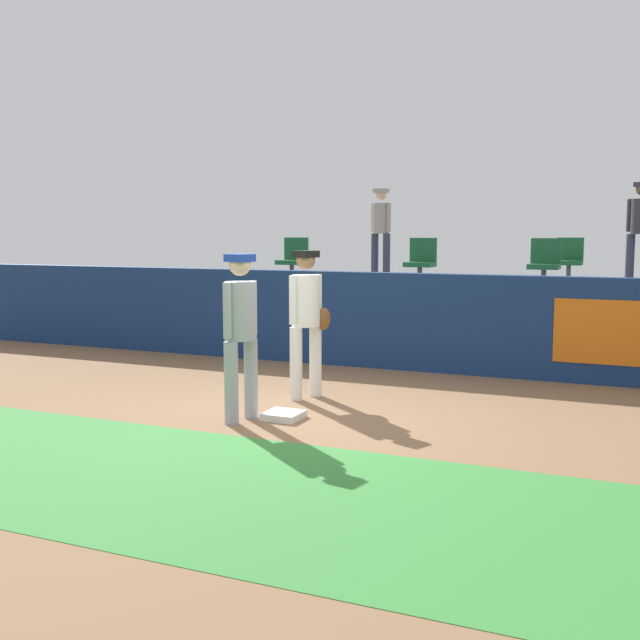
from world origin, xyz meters
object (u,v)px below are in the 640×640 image
(seat_front_center, at_px, (421,260))
(spectator_hooded, at_px, (381,226))
(seat_back_right, at_px, (569,258))
(first_base, at_px, (284,415))
(player_fielder_home, at_px, (307,314))
(player_runner_visitor, at_px, (241,325))
(seat_front_right, at_px, (545,262))
(seat_front_left, at_px, (293,258))

(seat_front_center, height_order, spectator_hooded, spectator_hooded)
(seat_back_right, distance_m, spectator_hooded, 4.17)
(seat_back_right, relative_size, spectator_hooded, 0.46)
(first_base, relative_size, player_fielder_home, 0.22)
(player_fielder_home, bearing_deg, first_base, 34.25)
(first_base, distance_m, spectator_hooded, 8.40)
(player_runner_visitor, height_order, seat_front_center, seat_front_center)
(first_base, bearing_deg, spectator_hooded, 101.80)
(player_runner_visitor, relative_size, seat_front_right, 2.17)
(seat_back_right, xyz_separation_m, spectator_hooded, (-3.95, 1.19, 0.60))
(player_fielder_home, relative_size, seat_back_right, 2.19)
(seat_front_right, xyz_separation_m, seat_front_left, (-4.37, -0.00, -0.00))
(first_base, bearing_deg, player_runner_visitor, -145.29)
(seat_front_center, relative_size, spectator_hooded, 0.46)
(player_runner_visitor, bearing_deg, first_base, 135.74)
(player_runner_visitor, distance_m, seat_front_left, 5.57)
(seat_front_left, relative_size, spectator_hooded, 0.46)
(seat_back_right, distance_m, seat_front_right, 1.81)
(seat_front_left, bearing_deg, seat_front_right, 0.00)
(seat_back_right, bearing_deg, first_base, -108.73)
(seat_front_right, bearing_deg, seat_front_left, -180.00)
(first_base, xyz_separation_m, player_runner_visitor, (-0.38, -0.26, 1.02))
(seat_back_right, relative_size, seat_front_center, 1.00)
(seat_front_right, bearing_deg, spectator_hooded, 141.53)
(player_fielder_home, relative_size, seat_front_right, 2.19)
(player_runner_visitor, relative_size, seat_front_left, 2.17)
(player_runner_visitor, height_order, spectator_hooded, spectator_hooded)
(player_fielder_home, relative_size, seat_front_center, 2.19)
(seat_front_left, bearing_deg, spectator_hooded, 78.52)
(spectator_hooded, bearing_deg, seat_front_right, 163.09)
(first_base, bearing_deg, seat_back_right, 71.27)
(first_base, distance_m, player_runner_visitor, 1.12)
(seat_front_left, height_order, spectator_hooded, spectator_hooded)
(seat_front_center, xyz_separation_m, spectator_hooded, (-1.76, 2.99, 0.60))
(player_fielder_home, distance_m, seat_front_left, 4.40)
(first_base, height_order, seat_front_center, seat_front_center)
(player_fielder_home, relative_size, player_runner_visitor, 1.01)
(first_base, distance_m, player_fielder_home, 1.51)
(player_runner_visitor, relative_size, seat_back_right, 2.17)
(seat_back_right, relative_size, seat_front_left, 1.00)
(player_runner_visitor, bearing_deg, seat_front_right, 165.58)
(player_runner_visitor, bearing_deg, seat_front_left, -149.11)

